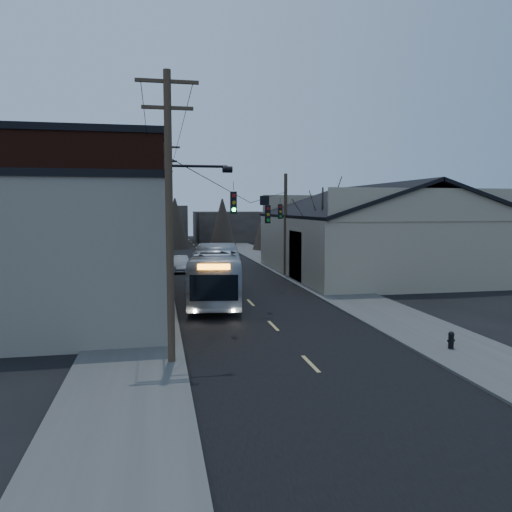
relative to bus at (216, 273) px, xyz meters
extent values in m
plane|color=black|center=(1.89, -15.37, -1.67)|extent=(160.00, 160.00, 0.00)
cube|color=black|center=(1.89, 14.63, -1.66)|extent=(9.00, 110.00, 0.02)
cube|color=#474744|center=(-4.61, 14.63, -1.61)|extent=(4.00, 110.00, 0.12)
cube|color=#474744|center=(8.39, 14.63, -1.61)|extent=(4.00, 110.00, 0.12)
cube|color=#6C665A|center=(-7.11, -6.37, 1.83)|extent=(8.00, 8.00, 7.00)
cube|color=black|center=(-8.11, 4.63, 3.33)|extent=(10.00, 12.00, 10.00)
cube|color=#2D2824|center=(-7.61, 20.63, 1.83)|extent=(9.00, 14.00, 7.00)
cube|color=gray|center=(14.89, 9.63, 0.83)|extent=(16.00, 20.00, 5.00)
cube|color=black|center=(10.89, 9.63, 4.63)|extent=(8.16, 20.60, 2.86)
cube|color=black|center=(18.89, 9.63, 4.63)|extent=(8.16, 20.60, 2.86)
cube|color=#2D2824|center=(-4.11, 49.63, 1.33)|extent=(10.00, 12.00, 6.00)
cube|color=#2D2824|center=(8.89, 54.63, 0.83)|extent=(12.00, 14.00, 5.00)
cone|color=black|center=(8.39, 4.63, 1.93)|extent=(0.40, 0.40, 7.20)
cylinder|color=#382B1E|center=(-3.11, -12.37, 3.58)|extent=(0.28, 0.28, 10.50)
cube|color=#382B1E|center=(-3.11, -12.37, 8.43)|extent=(2.20, 0.12, 0.12)
cylinder|color=#382B1E|center=(-3.11, 2.63, 3.33)|extent=(0.28, 0.28, 10.00)
cube|color=#382B1E|center=(-3.11, 2.63, 7.93)|extent=(2.20, 0.12, 0.12)
cylinder|color=#382B1E|center=(-3.11, 17.63, 3.08)|extent=(0.28, 0.28, 9.50)
cube|color=#382B1E|center=(-3.11, 17.63, 7.43)|extent=(2.20, 0.12, 0.12)
cylinder|color=#382B1E|center=(-3.11, 32.63, 2.83)|extent=(0.28, 0.28, 9.00)
cube|color=#382B1E|center=(-3.11, 32.63, 6.93)|extent=(2.20, 0.12, 0.12)
cylinder|color=#382B1E|center=(6.89, 9.63, 2.58)|extent=(0.28, 0.28, 8.50)
cube|color=black|center=(-0.11, -7.87, 4.28)|extent=(0.28, 0.20, 1.00)
cube|color=black|center=(2.49, -3.37, 3.68)|extent=(0.28, 0.20, 1.00)
cube|color=black|center=(4.69, 2.63, 3.78)|extent=(0.28, 0.20, 1.00)
imported|color=#B7BDC4|center=(0.00, 0.00, 0.00)|extent=(4.42, 12.27, 3.34)
imported|color=#A2A5AA|center=(-1.67, 14.19, -0.96)|extent=(1.96, 4.47, 1.43)
cylinder|color=black|center=(7.89, -12.90, -1.28)|extent=(0.22, 0.22, 0.55)
sphere|color=black|center=(7.89, -12.90, -0.97)|extent=(0.24, 0.24, 0.24)
cylinder|color=black|center=(7.89, -12.90, -1.23)|extent=(0.34, 0.17, 0.11)
camera|label=1|loc=(-3.53, -30.46, 4.06)|focal=35.00mm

